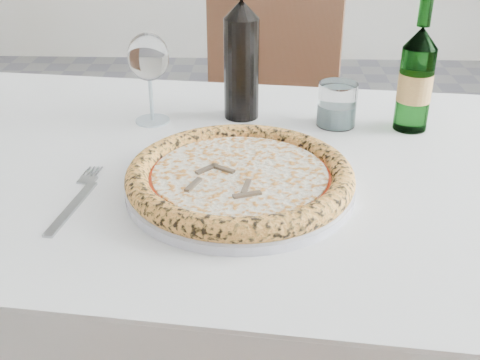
{
  "coord_description": "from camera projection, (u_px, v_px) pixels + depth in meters",
  "views": [
    {
      "loc": [
        0.03,
        -1.09,
        1.19
      ],
      "look_at": [
        0.0,
        -0.3,
        0.78
      ],
      "focal_mm": 45.0,
      "sensor_mm": 36.0,
      "label": 1
    }
  ],
  "objects": [
    {
      "name": "dining_table",
      "position": [
        242.0,
        212.0,
        1.03
      ],
      "size": [
        1.43,
        0.94,
        0.76
      ],
      "color": "brown",
      "rests_on": "floor"
    },
    {
      "name": "chair_far",
      "position": [
        265.0,
        123.0,
        1.73
      ],
      "size": [
        0.46,
        0.46,
        0.93
      ],
      "color": "brown",
      "rests_on": "floor"
    },
    {
      "name": "plate",
      "position": [
        240.0,
        187.0,
        0.89
      ],
      "size": [
        0.34,
        0.34,
        0.02
      ],
      "color": "silver",
      "rests_on": "dining_table"
    },
    {
      "name": "pizza",
      "position": [
        240.0,
        176.0,
        0.89
      ],
      "size": [
        0.34,
        0.34,
        0.04
      ],
      "color": "#EAAF6A",
      "rests_on": "plate"
    },
    {
      "name": "fork",
      "position": [
        77.0,
        199.0,
        0.88
      ],
      "size": [
        0.04,
        0.22,
        0.0
      ],
      "color": "#92979C",
      "rests_on": "dining_table"
    },
    {
      "name": "wine_glass",
      "position": [
        148.0,
        59.0,
        1.09
      ],
      "size": [
        0.08,
        0.08,
        0.17
      ],
      "color": "silver",
      "rests_on": "dining_table"
    },
    {
      "name": "tumbler",
      "position": [
        337.0,
        107.0,
        1.12
      ],
      "size": [
        0.07,
        0.07,
        0.08
      ],
      "color": "silver",
      "rests_on": "dining_table"
    },
    {
      "name": "beer_bottle",
      "position": [
        416.0,
        79.0,
        1.07
      ],
      "size": [
        0.06,
        0.06,
        0.24
      ],
      "color": "#3E8140",
      "rests_on": "dining_table"
    },
    {
      "name": "wine_bottle",
      "position": [
        241.0,
        58.0,
        1.12
      ],
      "size": [
        0.07,
        0.07,
        0.27
      ],
      "color": "black",
      "rests_on": "dining_table"
    }
  ]
}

